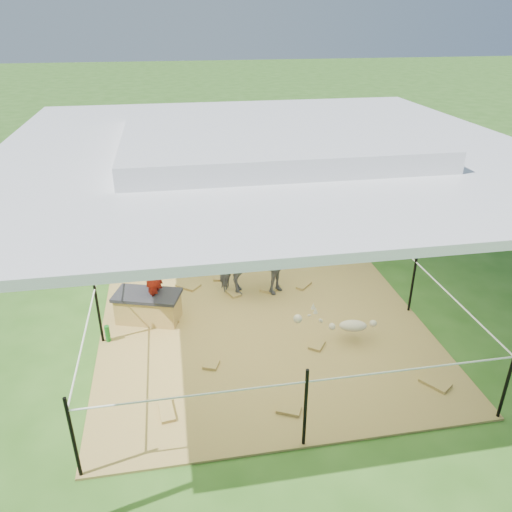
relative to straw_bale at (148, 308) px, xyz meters
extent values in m
plane|color=#2D5919|center=(1.62, -0.43, -0.22)|extent=(90.00, 90.00, 0.00)
cube|color=brown|center=(1.62, -0.43, -0.21)|extent=(4.60, 4.60, 0.03)
cylinder|color=silver|center=(-1.38, 2.57, 1.08)|extent=(0.07, 0.07, 2.60)
cylinder|color=silver|center=(4.62, 2.57, 1.08)|extent=(0.07, 0.07, 2.60)
cube|color=white|center=(1.62, -0.43, 2.42)|extent=(6.30, 6.30, 0.08)
cube|color=white|center=(1.62, -0.43, 2.57)|extent=(3.30, 3.30, 0.22)
cylinder|color=black|center=(-0.63, 1.82, 0.28)|extent=(0.04, 0.04, 1.00)
cylinder|color=black|center=(1.62, 1.82, 0.28)|extent=(0.04, 0.04, 1.00)
cylinder|color=black|center=(3.87, 1.82, 0.28)|extent=(0.04, 0.04, 1.00)
cylinder|color=black|center=(-0.63, -0.43, 0.28)|extent=(0.04, 0.04, 1.00)
cylinder|color=black|center=(3.87, -0.43, 0.28)|extent=(0.04, 0.04, 1.00)
cylinder|color=black|center=(-0.63, -2.68, 0.28)|extent=(0.04, 0.04, 1.00)
cylinder|color=black|center=(1.62, -2.68, 0.28)|extent=(0.04, 0.04, 1.00)
cylinder|color=black|center=(3.87, -2.68, 0.28)|extent=(0.04, 0.04, 1.00)
cylinder|color=white|center=(1.62, 1.82, 0.63)|extent=(4.50, 0.02, 0.02)
cylinder|color=white|center=(1.62, -2.68, 0.63)|extent=(4.50, 0.02, 0.02)
cylinder|color=white|center=(3.87, -0.43, 0.63)|extent=(0.02, 4.50, 0.02)
cylinder|color=white|center=(-0.63, -0.43, 0.63)|extent=(0.02, 4.50, 0.02)
cube|color=#A9803D|center=(0.00, 0.00, 0.00)|extent=(0.97, 0.69, 0.39)
cube|color=black|center=(0.00, 0.00, 0.22)|extent=(1.04, 0.75, 0.05)
imported|color=#A71C10|center=(0.10, 0.00, 0.72)|extent=(0.36, 0.44, 1.05)
cylinder|color=#186F20|center=(-0.55, -0.45, -0.07)|extent=(0.09, 0.09, 0.24)
imported|color=#47474C|center=(1.70, 0.41, 0.31)|extent=(1.26, 0.70, 1.02)
cylinder|color=pink|center=(1.70, 0.41, 0.90)|extent=(0.32, 0.32, 0.15)
cylinder|color=blue|center=(4.96, 5.92, 0.23)|extent=(0.76, 0.76, 0.90)
cube|color=brown|center=(3.55, 8.32, 0.20)|extent=(2.27, 1.79, 0.86)
cube|color=#543A1D|center=(7.40, 9.22, 0.18)|extent=(2.12, 1.66, 0.81)
imported|color=#2D55AB|center=(3.87, 7.39, 0.44)|extent=(0.79, 0.70, 1.33)
camera|label=1|loc=(0.46, -6.37, 3.87)|focal=35.00mm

